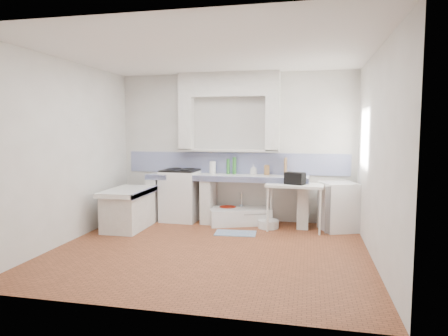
% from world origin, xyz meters
% --- Properties ---
extents(floor, '(4.50, 4.50, 0.00)m').
position_xyz_m(floor, '(0.00, 0.00, 0.00)').
color(floor, brown).
rests_on(floor, ground).
extents(ceiling, '(4.50, 4.50, 0.00)m').
position_xyz_m(ceiling, '(0.00, 0.00, 2.80)').
color(ceiling, silver).
rests_on(ceiling, ground).
extents(wall_back, '(4.50, 0.00, 4.50)m').
position_xyz_m(wall_back, '(0.00, 2.00, 1.40)').
color(wall_back, silver).
rests_on(wall_back, ground).
extents(wall_front, '(4.50, 0.00, 4.50)m').
position_xyz_m(wall_front, '(0.00, -2.00, 1.40)').
color(wall_front, silver).
rests_on(wall_front, ground).
extents(wall_left, '(0.00, 4.50, 4.50)m').
position_xyz_m(wall_left, '(-2.25, 0.00, 1.40)').
color(wall_left, silver).
rests_on(wall_left, ground).
extents(wall_right, '(0.00, 4.50, 4.50)m').
position_xyz_m(wall_right, '(2.25, 0.00, 1.40)').
color(wall_right, silver).
rests_on(wall_right, ground).
extents(alcove_mass, '(1.90, 0.25, 0.45)m').
position_xyz_m(alcove_mass, '(-0.10, 1.88, 2.58)').
color(alcove_mass, silver).
rests_on(alcove_mass, ground).
extents(window_frame, '(0.35, 0.86, 1.06)m').
position_xyz_m(window_frame, '(2.42, 1.20, 1.60)').
color(window_frame, '#3C2013').
rests_on(window_frame, ground).
extents(lace_valance, '(0.01, 0.84, 0.24)m').
position_xyz_m(lace_valance, '(2.28, 1.20, 1.98)').
color(lace_valance, white).
rests_on(lace_valance, ground).
extents(counter_slab, '(3.00, 0.60, 0.08)m').
position_xyz_m(counter_slab, '(-0.10, 1.70, 0.86)').
color(counter_slab, white).
rests_on(counter_slab, ground).
extents(counter_lip, '(3.00, 0.04, 0.10)m').
position_xyz_m(counter_lip, '(-0.10, 1.42, 0.86)').
color(counter_lip, navy).
rests_on(counter_lip, ground).
extents(counter_pier_left, '(0.20, 0.55, 0.82)m').
position_xyz_m(counter_pier_left, '(-1.50, 1.70, 0.41)').
color(counter_pier_left, silver).
rests_on(counter_pier_left, ground).
extents(counter_pier_mid, '(0.20, 0.55, 0.82)m').
position_xyz_m(counter_pier_mid, '(-0.45, 1.70, 0.41)').
color(counter_pier_mid, silver).
rests_on(counter_pier_mid, ground).
extents(counter_pier_right, '(0.20, 0.55, 0.82)m').
position_xyz_m(counter_pier_right, '(1.30, 1.70, 0.41)').
color(counter_pier_right, silver).
rests_on(counter_pier_right, ground).
extents(peninsula_top, '(0.70, 1.10, 0.08)m').
position_xyz_m(peninsula_top, '(-1.70, 0.90, 0.66)').
color(peninsula_top, white).
rests_on(peninsula_top, ground).
extents(peninsula_base, '(0.60, 1.00, 0.62)m').
position_xyz_m(peninsula_base, '(-1.70, 0.90, 0.31)').
color(peninsula_base, silver).
rests_on(peninsula_base, ground).
extents(peninsula_lip, '(0.04, 1.10, 0.10)m').
position_xyz_m(peninsula_lip, '(-1.37, 0.90, 0.66)').
color(peninsula_lip, navy).
rests_on(peninsula_lip, ground).
extents(backsplash, '(4.27, 0.03, 0.40)m').
position_xyz_m(backsplash, '(0.00, 1.99, 1.10)').
color(backsplash, navy).
rests_on(backsplash, ground).
extents(stove, '(0.70, 0.67, 0.95)m').
position_xyz_m(stove, '(-1.00, 1.72, 0.48)').
color(stove, white).
rests_on(stove, ground).
extents(sink, '(1.25, 0.96, 0.27)m').
position_xyz_m(sink, '(0.14, 1.69, 0.13)').
color(sink, white).
rests_on(sink, ground).
extents(side_table, '(1.00, 0.59, 0.04)m').
position_xyz_m(side_table, '(1.16, 1.40, 0.40)').
color(side_table, white).
rests_on(side_table, ground).
extents(fridge, '(0.70, 0.70, 0.84)m').
position_xyz_m(fridge, '(1.90, 1.55, 0.42)').
color(fridge, white).
rests_on(fridge, ground).
extents(bucket_red, '(0.34, 0.34, 0.30)m').
position_xyz_m(bucket_red, '(-0.09, 1.72, 0.15)').
color(bucket_red, '#BD1601').
rests_on(bucket_red, ground).
extents(bucket_orange, '(0.29, 0.29, 0.27)m').
position_xyz_m(bucket_orange, '(0.09, 1.54, 0.14)').
color(bucket_orange, red).
rests_on(bucket_orange, ground).
extents(bucket_blue, '(0.36, 0.36, 0.27)m').
position_xyz_m(bucket_blue, '(0.49, 1.72, 0.13)').
color(bucket_blue, blue).
rests_on(bucket_blue, ground).
extents(basin_white, '(0.42, 0.42, 0.14)m').
position_xyz_m(basin_white, '(0.71, 1.46, 0.07)').
color(basin_white, white).
rests_on(basin_white, ground).
extents(water_bottle_a, '(0.09, 0.09, 0.28)m').
position_xyz_m(water_bottle_a, '(0.02, 1.85, 0.14)').
color(water_bottle_a, silver).
rests_on(water_bottle_a, ground).
extents(water_bottle_b, '(0.11, 0.11, 0.31)m').
position_xyz_m(water_bottle_b, '(0.15, 1.85, 0.16)').
color(water_bottle_b, silver).
rests_on(water_bottle_b, ground).
extents(black_bag, '(0.37, 0.30, 0.21)m').
position_xyz_m(black_bag, '(1.16, 1.36, 0.91)').
color(black_bag, black).
rests_on(black_bag, side_table).
extents(green_bottle_a, '(0.08, 0.08, 0.29)m').
position_xyz_m(green_bottle_a, '(-0.10, 1.84, 1.04)').
color(green_bottle_a, '#2C6D2B').
rests_on(green_bottle_a, counter_slab).
extents(green_bottle_b, '(0.07, 0.07, 0.32)m').
position_xyz_m(green_bottle_b, '(0.02, 1.85, 1.06)').
color(green_bottle_b, '#2C6D2B').
rests_on(green_bottle_b, counter_slab).
extents(knife_block, '(0.10, 0.09, 0.19)m').
position_xyz_m(knife_block, '(0.63, 1.85, 0.99)').
color(knife_block, olive).
rests_on(knife_block, counter_slab).
extents(cutting_board, '(0.04, 0.24, 0.33)m').
position_xyz_m(cutting_board, '(0.97, 1.85, 1.06)').
color(cutting_board, olive).
rests_on(cutting_board, counter_slab).
extents(paper_towel, '(0.16, 0.16, 0.24)m').
position_xyz_m(paper_towel, '(-0.41, 1.85, 1.02)').
color(paper_towel, white).
rests_on(paper_towel, counter_slab).
extents(soap_bottle, '(0.11, 0.11, 0.19)m').
position_xyz_m(soap_bottle, '(0.38, 1.85, 0.99)').
color(soap_bottle, white).
rests_on(soap_bottle, counter_slab).
extents(rug, '(0.71, 0.44, 0.01)m').
position_xyz_m(rug, '(0.21, 0.96, 0.01)').
color(rug, '#41649C').
rests_on(rug, ground).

